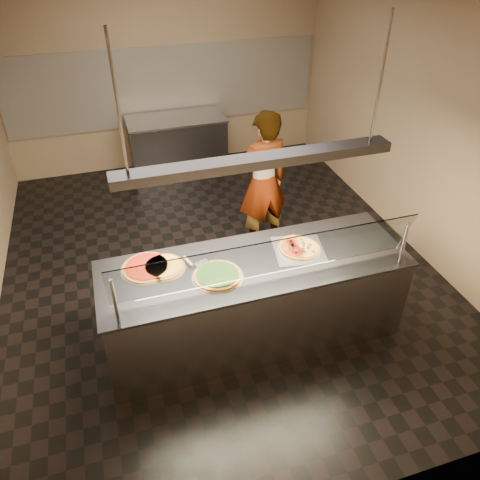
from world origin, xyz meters
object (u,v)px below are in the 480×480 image
object	(u,v)px
half_pizza_sausage	(308,246)
pizza_cheese	(163,266)
sneeze_guard	(269,259)
heat_lamp_housing	(257,161)
pizza_spinach	(217,275)
worker	(263,183)
pizza_spatula	(194,262)
prep_table	(178,146)
half_pizza_pepperoni	(290,249)
serving_counter	(254,300)
pizza_tomato	(147,267)
perforated_tray	(299,249)

from	to	relation	value
half_pizza_sausage	pizza_cheese	distance (m)	1.37
sneeze_guard	heat_lamp_housing	xyz separation A→B (m)	(0.00, 0.34, 0.72)
pizza_spinach	worker	size ratio (longest dim) A/B	0.26
sneeze_guard	pizza_spatula	world-z (taller)	sneeze_guard
pizza_spinach	prep_table	distance (m)	3.92
half_pizza_sausage	heat_lamp_housing	size ratio (longest dim) A/B	0.18
half_pizza_pepperoni	prep_table	bearing A→B (deg)	95.74
half_pizza_pepperoni	worker	distance (m)	1.44
serving_counter	pizza_spinach	xyz separation A→B (m)	(-0.38, -0.09, 0.48)
pizza_cheese	worker	bearing A→B (deg)	42.44
pizza_tomato	sneeze_guard	bearing A→B (deg)	-30.15
half_pizza_pepperoni	pizza_spatula	xyz separation A→B (m)	(-0.91, 0.08, -0.01)
sneeze_guard	heat_lamp_housing	size ratio (longest dim) A/B	1.14
pizza_cheese	heat_lamp_housing	distance (m)	1.30
perforated_tray	pizza_tomato	size ratio (longest dim) A/B	1.16
half_pizza_pepperoni	pizza_cheese	size ratio (longest dim) A/B	1.03
pizza_spinach	sneeze_guard	bearing A→B (deg)	-34.13
pizza_cheese	pizza_spatula	size ratio (longest dim) A/B	1.73
pizza_tomato	heat_lamp_housing	world-z (taller)	heat_lamp_housing
half_pizza_sausage	serving_counter	bearing A→B (deg)	-173.67
heat_lamp_housing	pizza_spatula	bearing A→B (deg)	165.17
half_pizza_sausage	pizza_spatula	xyz separation A→B (m)	(-1.09, 0.08, 0.00)
pizza_tomato	half_pizza_sausage	bearing A→B (deg)	-5.66
sneeze_guard	half_pizza_pepperoni	distance (m)	0.61
pizza_spinach	pizza_cheese	distance (m)	0.51
pizza_spinach	heat_lamp_housing	distance (m)	1.08
half_pizza_pepperoni	pizza_cheese	distance (m)	1.19
serving_counter	pizza_cheese	xyz separation A→B (m)	(-0.81, 0.18, 0.48)
worker	heat_lamp_housing	size ratio (longest dim) A/B	0.78
prep_table	pizza_cheese	bearing A→B (deg)	-102.65
pizza_spatula	half_pizza_sausage	bearing A→B (deg)	-4.17
serving_counter	sneeze_guard	distance (m)	0.83
perforated_tray	half_pizza_pepperoni	bearing A→B (deg)	-179.78
pizza_spinach	heat_lamp_housing	xyz separation A→B (m)	(0.38, 0.09, 1.00)
sneeze_guard	pizza_spinach	distance (m)	0.53
sneeze_guard	worker	distance (m)	1.95
pizza_tomato	prep_table	world-z (taller)	pizza_tomato
perforated_tray	sneeze_guard	bearing A→B (deg)	-138.83
serving_counter	half_pizza_pepperoni	size ratio (longest dim) A/B	6.92
prep_table	worker	world-z (taller)	worker
half_pizza_sausage	worker	distance (m)	1.42
pizza_spatula	prep_table	bearing A→B (deg)	81.69
half_pizza_pepperoni	pizza_spinach	world-z (taller)	half_pizza_pepperoni
heat_lamp_housing	worker	bearing A→B (deg)	67.59
sneeze_guard	prep_table	world-z (taller)	sneeze_guard
serving_counter	prep_table	distance (m)	3.79
prep_table	sneeze_guard	bearing A→B (deg)	-89.97
pizza_spatula	heat_lamp_housing	size ratio (longest dim) A/B	0.10
prep_table	heat_lamp_housing	world-z (taller)	heat_lamp_housing
pizza_cheese	worker	world-z (taller)	worker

